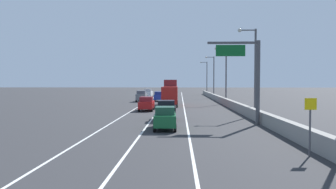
{
  "coord_description": "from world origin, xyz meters",
  "views": [
    {
      "loc": [
        0.83,
        -5.34,
        3.83
      ],
      "look_at": [
        -0.78,
        41.27,
        2.07
      ],
      "focal_mm": 35.96,
      "sensor_mm": 36.0,
      "label": 1
    }
  ],
  "objects_px": {
    "lamp_post_right_fifth": "(206,76)",
    "car_red_2": "(147,104)",
    "lamp_post_right_third": "(225,71)",
    "car_black_3": "(166,110)",
    "car_white_5": "(148,93)",
    "car_green_4": "(165,118)",
    "box_truck": "(170,94)",
    "car_gray_0": "(142,96)",
    "speed_advisory_sign": "(310,122)",
    "lamp_post_right_second": "(253,65)",
    "lamp_post_right_fourth": "(213,74)",
    "overhead_sign_gantry": "(250,72)",
    "car_blue_1": "(159,96)"
  },
  "relations": [
    {
      "from": "car_red_2",
      "to": "lamp_post_right_fifth",
      "type": "bearing_deg",
      "value": 77.71
    },
    {
      "from": "overhead_sign_gantry",
      "to": "box_truck",
      "type": "distance_m",
      "value": 25.37
    },
    {
      "from": "box_truck",
      "to": "car_gray_0",
      "type": "bearing_deg",
      "value": 118.66
    },
    {
      "from": "lamp_post_right_fourth",
      "to": "lamp_post_right_fifth",
      "type": "xyz_separation_m",
      "value": [
        0.05,
        20.77,
        0.0
      ]
    },
    {
      "from": "overhead_sign_gantry",
      "to": "lamp_post_right_fifth",
      "type": "bearing_deg",
      "value": 88.66
    },
    {
      "from": "overhead_sign_gantry",
      "to": "car_green_4",
      "type": "relative_size",
      "value": 1.73
    },
    {
      "from": "lamp_post_right_second",
      "to": "box_truck",
      "type": "distance_m",
      "value": 19.02
    },
    {
      "from": "car_blue_1",
      "to": "car_green_4",
      "type": "distance_m",
      "value": 39.68
    },
    {
      "from": "lamp_post_right_fourth",
      "to": "car_red_2",
      "type": "relative_size",
      "value": 2.38
    },
    {
      "from": "lamp_post_right_second",
      "to": "box_truck",
      "type": "xyz_separation_m",
      "value": [
        -9.8,
        15.86,
        -3.77
      ]
    },
    {
      "from": "lamp_post_right_fifth",
      "to": "car_gray_0",
      "type": "bearing_deg",
      "value": -113.09
    },
    {
      "from": "lamp_post_right_third",
      "to": "car_red_2",
      "type": "relative_size",
      "value": 2.38
    },
    {
      "from": "car_green_4",
      "to": "car_white_5",
      "type": "xyz_separation_m",
      "value": [
        -6.34,
        53.45,
        0.12
      ]
    },
    {
      "from": "box_truck",
      "to": "speed_advisory_sign",
      "type": "bearing_deg",
      "value": -77.44
    },
    {
      "from": "car_gray_0",
      "to": "car_black_3",
      "type": "xyz_separation_m",
      "value": [
        6.02,
        -31.32,
        -0.07
      ]
    },
    {
      "from": "box_truck",
      "to": "lamp_post_right_second",
      "type": "bearing_deg",
      "value": -58.29
    },
    {
      "from": "overhead_sign_gantry",
      "to": "car_gray_0",
      "type": "xyz_separation_m",
      "value": [
        -13.6,
        34.68,
        -3.66
      ]
    },
    {
      "from": "lamp_post_right_second",
      "to": "car_red_2",
      "type": "distance_m",
      "value": 14.79
    },
    {
      "from": "lamp_post_right_second",
      "to": "lamp_post_right_third",
      "type": "bearing_deg",
      "value": 91.18
    },
    {
      "from": "car_green_4",
      "to": "box_truck",
      "type": "height_order",
      "value": "box_truck"
    },
    {
      "from": "overhead_sign_gantry",
      "to": "lamp_post_right_fourth",
      "type": "height_order",
      "value": "lamp_post_right_fourth"
    },
    {
      "from": "lamp_post_right_second",
      "to": "lamp_post_right_fourth",
      "type": "distance_m",
      "value": 41.53
    },
    {
      "from": "car_gray_0",
      "to": "car_black_3",
      "type": "height_order",
      "value": "car_gray_0"
    },
    {
      "from": "lamp_post_right_second",
      "to": "car_red_2",
      "type": "relative_size",
      "value": 2.38
    },
    {
      "from": "car_green_4",
      "to": "lamp_post_right_third",
      "type": "bearing_deg",
      "value": 74.28
    },
    {
      "from": "speed_advisory_sign",
      "to": "car_gray_0",
      "type": "distance_m",
      "value": 49.53
    },
    {
      "from": "lamp_post_right_second",
      "to": "car_white_5",
      "type": "bearing_deg",
      "value": 110.55
    },
    {
      "from": "speed_advisory_sign",
      "to": "car_black_3",
      "type": "bearing_deg",
      "value": 116.36
    },
    {
      "from": "car_black_3",
      "to": "car_white_5",
      "type": "distance_m",
      "value": 47.31
    },
    {
      "from": "car_black_3",
      "to": "box_truck",
      "type": "bearing_deg",
      "value": 90.5
    },
    {
      "from": "overhead_sign_gantry",
      "to": "car_red_2",
      "type": "height_order",
      "value": "overhead_sign_gantry"
    },
    {
      "from": "speed_advisory_sign",
      "to": "lamp_post_right_third",
      "type": "height_order",
      "value": "lamp_post_right_third"
    },
    {
      "from": "car_blue_1",
      "to": "car_black_3",
      "type": "relative_size",
      "value": 1.04
    },
    {
      "from": "lamp_post_right_fourth",
      "to": "car_white_5",
      "type": "relative_size",
      "value": 2.09
    },
    {
      "from": "lamp_post_right_fifth",
      "to": "car_red_2",
      "type": "distance_m",
      "value": 57.82
    },
    {
      "from": "car_black_3",
      "to": "car_green_4",
      "type": "relative_size",
      "value": 1.02
    },
    {
      "from": "car_blue_1",
      "to": "car_red_2",
      "type": "xyz_separation_m",
      "value": [
        -0.24,
        -22.27,
        -0.02
      ]
    },
    {
      "from": "car_red_2",
      "to": "car_black_3",
      "type": "relative_size",
      "value": 0.93
    },
    {
      "from": "speed_advisory_sign",
      "to": "lamp_post_right_third",
      "type": "bearing_deg",
      "value": 88.39
    },
    {
      "from": "speed_advisory_sign",
      "to": "car_gray_0",
      "type": "bearing_deg",
      "value": 106.47
    },
    {
      "from": "car_blue_1",
      "to": "car_red_2",
      "type": "bearing_deg",
      "value": -90.62
    },
    {
      "from": "lamp_post_right_fifth",
      "to": "car_red_2",
      "type": "height_order",
      "value": "lamp_post_right_fifth"
    },
    {
      "from": "overhead_sign_gantry",
      "to": "box_truck",
      "type": "bearing_deg",
      "value": 107.91
    },
    {
      "from": "car_black_3",
      "to": "car_white_5",
      "type": "height_order",
      "value": "car_white_5"
    },
    {
      "from": "car_gray_0",
      "to": "lamp_post_right_fourth",
      "type": "bearing_deg",
      "value": 44.6
    },
    {
      "from": "lamp_post_right_third",
      "to": "car_black_3",
      "type": "xyz_separation_m",
      "value": [
        -9.19,
        -25.53,
        -4.68
      ]
    },
    {
      "from": "box_truck",
      "to": "lamp_post_right_third",
      "type": "bearing_deg",
      "value": 27.63
    },
    {
      "from": "lamp_post_right_fourth",
      "to": "car_white_5",
      "type": "distance_m",
      "value": 16.04
    },
    {
      "from": "car_red_2",
      "to": "car_white_5",
      "type": "distance_m",
      "value": 36.28
    },
    {
      "from": "car_gray_0",
      "to": "car_white_5",
      "type": "height_order",
      "value": "car_gray_0"
    }
  ]
}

